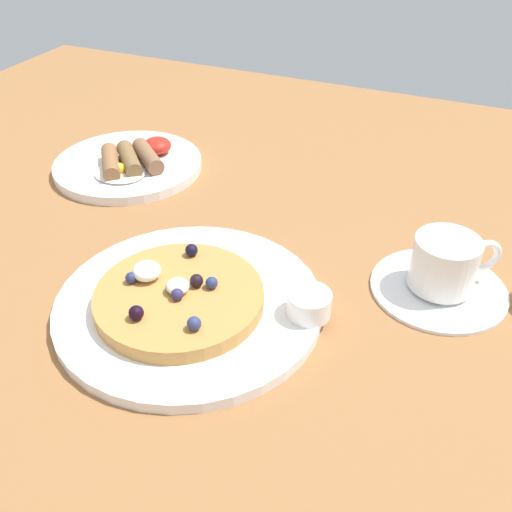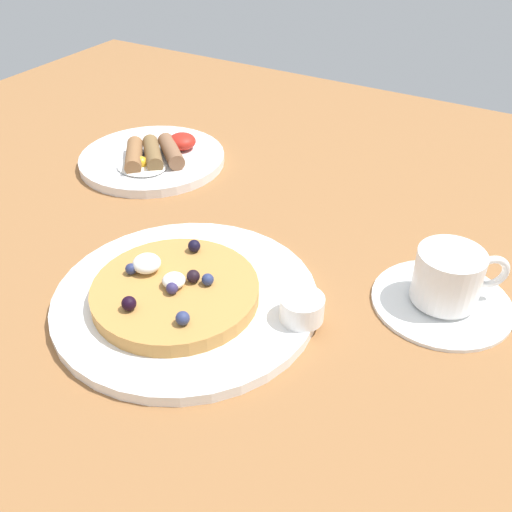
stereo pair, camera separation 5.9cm
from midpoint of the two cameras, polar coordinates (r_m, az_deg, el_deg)
The scene contains 8 objects.
ground_plane at distance 67.38cm, azimuth -7.05°, elevation -3.82°, with size 150.05×136.89×3.00cm, color #946238.
pancake_plate at distance 62.99cm, azimuth -9.03°, elevation -4.82°, with size 28.45×28.45×1.26cm, color white.
pancake_with_berries at distance 61.74cm, azimuth -10.36°, elevation -4.02°, with size 17.71×17.71×3.52cm.
syrup_ramekin at distance 59.31cm, azimuth 2.36°, elevation -4.80°, with size 4.54×4.54×2.63cm.
breakfast_plate at distance 91.92cm, azimuth -14.21°, elevation 8.56°, with size 22.13×22.13×1.39cm, color white.
fried_breakfast at distance 89.67cm, azimuth -13.78°, elevation 9.19°, with size 11.48×13.86×2.61cm.
coffee_saucer at distance 67.08cm, azimuth 15.01°, elevation -3.05°, with size 14.97×14.97×0.87cm, color white.
coffee_cup at distance 65.11cm, azimuth 15.63°, elevation -0.65°, with size 9.18×7.58×5.85cm.
Camera 1 is at (25.58, -45.14, 41.23)cm, focal length 40.95 mm.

